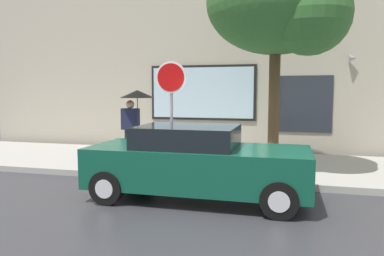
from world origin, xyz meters
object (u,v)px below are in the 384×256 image
object	(u,v)px
street_tree	(283,4)
parked_car	(197,163)
stop_sign	(171,94)
pedestrian_with_umbrella	(135,105)

from	to	relation	value
street_tree	parked_car	bearing A→B (deg)	-122.94
street_tree	stop_sign	bearing A→B (deg)	-161.33
parked_car	pedestrian_with_umbrella	xyz separation A→B (m)	(-2.52, 2.86, 1.01)
pedestrian_with_umbrella	street_tree	distance (m)	4.74
parked_car	pedestrian_with_umbrella	world-z (taller)	pedestrian_with_umbrella
pedestrian_with_umbrella	stop_sign	bearing A→B (deg)	-41.90
pedestrian_with_umbrella	parked_car	bearing A→B (deg)	-48.68
parked_car	pedestrian_with_umbrella	bearing A→B (deg)	131.32
pedestrian_with_umbrella	street_tree	xyz separation A→B (m)	(4.04, -0.52, 2.43)
parked_car	stop_sign	size ratio (longest dim) A/B	1.59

